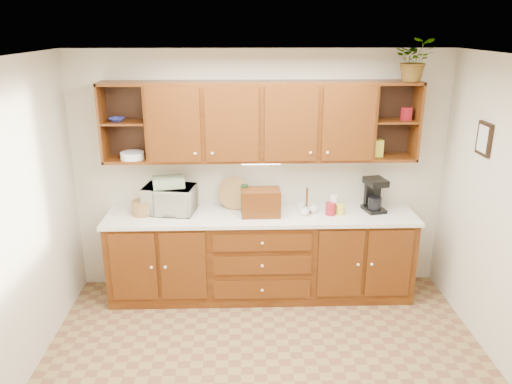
{
  "coord_description": "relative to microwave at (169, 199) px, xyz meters",
  "views": [
    {
      "loc": [
        -0.2,
        -3.42,
        2.83
      ],
      "look_at": [
        -0.06,
        1.15,
        1.28
      ],
      "focal_mm": 35.0,
      "sensor_mm": 36.0,
      "label": 1
    }
  ],
  "objects": [
    {
      "name": "woven_tray",
      "position": [
        0.68,
        0.09,
        -0.13
      ],
      "size": [
        0.37,
        0.18,
        0.35
      ],
      "primitive_type": "cylinder",
      "rotation": [
        1.36,
        0.0,
        -0.26
      ],
      "color": "olive",
      "rests_on": "countertop"
    },
    {
      "name": "back_wall",
      "position": [
        0.96,
        0.22,
        0.22
      ],
      "size": [
        4.0,
        0.0,
        4.0
      ],
      "primitive_type": "plane",
      "rotation": [
        1.57,
        0.0,
        0.0
      ],
      "color": "beige",
      "rests_on": "floor"
    },
    {
      "name": "wicker_basket",
      "position": [
        -0.27,
        -0.06,
        -0.07
      ],
      "size": [
        0.28,
        0.28,
        0.14
      ],
      "primitive_type": "cylinder",
      "rotation": [
        0.0,
        0.0,
        -0.27
      ],
      "color": "olive",
      "rests_on": "countertop"
    },
    {
      "name": "base_cabinets",
      "position": [
        0.96,
        -0.08,
        -0.63
      ],
      "size": [
        3.2,
        0.6,
        0.9
      ],
      "primitive_type": "cube",
      "color": "#3D1807",
      "rests_on": "floor"
    },
    {
      "name": "canister_red",
      "position": [
        1.68,
        -0.12,
        -0.08
      ],
      "size": [
        0.14,
        0.14,
        0.13
      ],
      "primitive_type": "cylinder",
      "rotation": [
        0.0,
        0.0,
        -0.35
      ],
      "color": "maroon",
      "rests_on": "countertop"
    },
    {
      "name": "bread_box",
      "position": [
        0.95,
        -0.11,
        -0.0
      ],
      "size": [
        0.4,
        0.26,
        0.28
      ],
      "primitive_type": "cube",
      "rotation": [
        0.0,
        0.0,
        0.02
      ],
      "color": "#3D1807",
      "rests_on": "countertop"
    },
    {
      "name": "potted_plant",
      "position": [
        2.45,
        -0.01,
        1.41
      ],
      "size": [
        0.44,
        0.41,
        0.42
      ],
      "primitive_type": "imported",
      "rotation": [
        0.0,
        0.0,
        -0.25
      ],
      "color": "#999999",
      "rests_on": "upper_cabinets"
    },
    {
      "name": "floor",
      "position": [
        0.96,
        -1.53,
        -1.08
      ],
      "size": [
        4.0,
        4.0,
        0.0
      ],
      "primitive_type": "plane",
      "color": "olive",
      "rests_on": "ground"
    },
    {
      "name": "coffee_maker",
      "position": [
        2.16,
        -0.0,
        0.03
      ],
      "size": [
        0.24,
        0.28,
        0.36
      ],
      "rotation": [
        0.0,
        0.0,
        0.22
      ],
      "color": "black",
      "rests_on": "countertop"
    },
    {
      "name": "undercabinet_light",
      "position": [
        0.96,
        0.01,
        0.39
      ],
      "size": [
        0.4,
        0.05,
        0.02
      ],
      "primitive_type": "cube",
      "color": "white",
      "rests_on": "upper_cabinets"
    },
    {
      "name": "wine_bottle",
      "position": [
        0.79,
        -0.03,
        0.01
      ],
      "size": [
        0.09,
        0.09,
        0.3
      ],
      "primitive_type": "cylinder",
      "rotation": [
        0.0,
        0.0,
        -0.32
      ],
      "color": "black",
      "rests_on": "countertop"
    },
    {
      "name": "mug_tree",
      "position": [
        1.44,
        -0.06,
        -0.1
      ],
      "size": [
        0.23,
        0.24,
        0.28
      ],
      "rotation": [
        0.0,
        0.0,
        0.13
      ],
      "color": "#3D1807",
      "rests_on": "countertop"
    },
    {
      "name": "canister_white",
      "position": [
        1.72,
        -0.07,
        -0.05
      ],
      "size": [
        0.08,
        0.08,
        0.2
      ],
      "primitive_type": "cylinder",
      "rotation": [
        0.0,
        0.0,
        0.01
      ],
      "color": "white",
      "rests_on": "countertop"
    },
    {
      "name": "canister_yellow",
      "position": [
        1.78,
        -0.11,
        -0.09
      ],
      "size": [
        0.12,
        0.12,
        0.11
      ],
      "primitive_type": "cylinder",
      "rotation": [
        0.0,
        0.0,
        0.37
      ],
      "color": "gold",
      "rests_on": "countertop"
    },
    {
      "name": "countertop",
      "position": [
        0.96,
        -0.09,
        -0.16
      ],
      "size": [
        3.24,
        0.64,
        0.04
      ],
      "primitive_type": "cube",
      "color": "white",
      "rests_on": "base_cabinets"
    },
    {
      "name": "bowl_stack",
      "position": [
        -0.49,
        0.05,
        0.84
      ],
      "size": [
        0.19,
        0.19,
        0.04
      ],
      "primitive_type": "imported",
      "rotation": [
        0.0,
        0.0,
        -0.28
      ],
      "color": "navy",
      "rests_on": "upper_cabinets"
    },
    {
      "name": "pantry_box_yellow",
      "position": [
        2.17,
        0.03,
        0.52
      ],
      "size": [
        0.12,
        0.1,
        0.18
      ],
      "primitive_type": "cube",
      "rotation": [
        0.0,
        0.0,
        0.25
      ],
      "color": "gold",
      "rests_on": "upper_cabinets"
    },
    {
      "name": "microwave",
      "position": [
        0.0,
        0.0,
        0.0
      ],
      "size": [
        0.57,
        0.43,
        0.29
      ],
      "primitive_type": "imported",
      "rotation": [
        0.0,
        0.0,
        -0.17
      ],
      "color": "beige",
      "rests_on": "countertop"
    },
    {
      "name": "upper_cabinets",
      "position": [
        0.97,
        0.06,
        0.81
      ],
      "size": [
        3.2,
        0.33,
        0.8
      ],
      "color": "#3D1807",
      "rests_on": "back_wall"
    },
    {
      "name": "towel_stack",
      "position": [
        0.0,
        0.0,
        0.19
      ],
      "size": [
        0.36,
        0.29,
        0.1
      ],
      "primitive_type": "cube",
      "rotation": [
        0.0,
        0.0,
        0.21
      ],
      "color": "#C2C45C",
      "rests_on": "microwave"
    },
    {
      "name": "framed_picture",
      "position": [
        2.94,
        -0.63,
        0.77
      ],
      "size": [
        0.03,
        0.24,
        0.3
      ],
      "primitive_type": "cube",
      "color": "black",
      "rests_on": "right_wall"
    },
    {
      "name": "plate_stack",
      "position": [
        -0.35,
        0.02,
        0.47
      ],
      "size": [
        0.25,
        0.25,
        0.07
      ],
      "primitive_type": "cylinder",
      "rotation": [
        0.0,
        0.0,
        -0.03
      ],
      "color": "white",
      "rests_on": "upper_cabinets"
    },
    {
      "name": "ceiling",
      "position": [
        0.96,
        -1.53,
        1.52
      ],
      "size": [
        4.0,
        4.0,
        0.0
      ],
      "primitive_type": "plane",
      "rotation": [
        3.14,
        0.0,
        0.0
      ],
      "color": "white",
      "rests_on": "back_wall"
    },
    {
      "name": "pantry_box_red",
      "position": [
        2.44,
        0.04,
        0.88
      ],
      "size": [
        0.1,
        0.09,
        0.13
      ],
      "primitive_type": "cube",
      "rotation": [
        0.0,
        0.0,
        0.26
      ],
      "color": "maroon",
      "rests_on": "upper_cabinets"
    }
  ]
}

